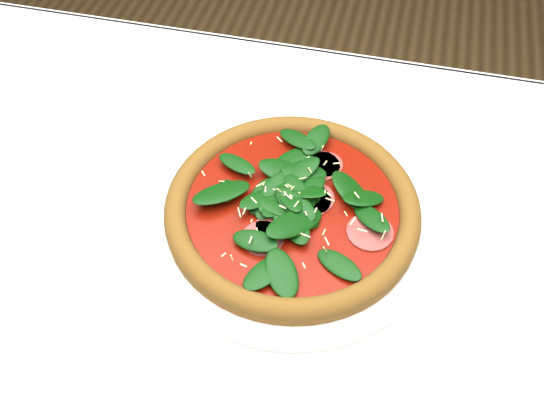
# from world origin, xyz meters

# --- Properties ---
(dining_table) EXTENTS (1.21, 0.81, 0.75)m
(dining_table) POSITION_xyz_m (0.00, 0.00, 0.65)
(dining_table) COLOR silver
(dining_table) RESTS_ON ground
(plate) EXTENTS (0.36, 0.36, 0.02)m
(plate) POSITION_xyz_m (0.02, 0.06, 0.76)
(plate) COLOR silver
(plate) RESTS_ON dining_table
(pizza) EXTENTS (0.36, 0.36, 0.04)m
(pizza) POSITION_xyz_m (0.02, 0.06, 0.78)
(pizza) COLOR #915E23
(pizza) RESTS_ON plate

